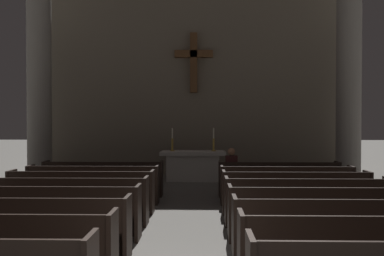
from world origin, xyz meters
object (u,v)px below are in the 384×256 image
Objects in this scene: pew_left_row_4 at (47,212)px; lone_worshipper at (231,171)px; pew_left_row_6 at (81,192)px; pew_right_row_6 at (296,192)px; pew_right_row_2 at (371,251)px; pew_right_row_3 at (343,229)px; altar at (193,165)px; column_left_third at (39,78)px; pew_right_row_5 at (307,202)px; pew_right_row_8 at (279,179)px; pew_right_row_7 at (286,185)px; pew_right_row_4 at (323,213)px; candlestick_left at (172,143)px; pew_left_row_5 at (66,201)px; pew_left_row_7 at (93,184)px; candlestick_right at (214,144)px; column_right_third at (349,77)px; pew_left_row_8 at (103,178)px; pew_left_row_3 at (22,227)px.

lone_worshipper is at bearing 51.37° from pew_left_row_4.
pew_right_row_6 is (4.75, 0.00, 0.00)m from pew_left_row_6.
pew_left_row_4 is at bearing 155.60° from pew_right_row_2.
altar is at bearing 105.80° from pew_right_row_3.
pew_right_row_3 is at bearing -47.02° from column_left_third.
column_left_third reaches higher than pew_right_row_5.
pew_right_row_7 is at bearing -90.00° from pew_right_row_8.
pew_right_row_5 is at bearing 12.78° from pew_left_row_4.
pew_left_row_6 is at bearing 155.60° from pew_right_row_4.
pew_right_row_6 is at bearing -59.23° from candlestick_left.
pew_left_row_7 is (0.00, 2.15, 0.00)m from pew_left_row_5.
candlestick_right is (-1.68, 8.40, 0.79)m from pew_right_row_3.
candlestick_left reaches higher than pew_left_row_7.
candlestick_left reaches higher than pew_left_row_5.
pew_left_row_6 is 5.22m from pew_right_row_4.
candlestick_right is (3.08, 6.24, 0.79)m from pew_left_row_5.
pew_right_row_4 is (4.75, 0.00, 0.00)m from pew_left_row_4.
pew_left_row_4 is 5.57m from lone_worshipper.
pew_right_row_4 is at bearing -90.00° from pew_right_row_7.
candlestick_left and candlestick_right have the same top height.
pew_right_row_7 is (0.00, 4.31, 0.00)m from pew_right_row_3.
pew_right_row_6 is at bearing 90.00° from pew_right_row_3.
pew_right_row_4 is at bearing -67.21° from candlestick_left.
pew_right_row_7 is 5.49m from column_right_third.
pew_right_row_7 is at bearing -41.15° from lone_worshipper.
pew_right_row_4 is at bearing -34.23° from pew_left_row_7.
pew_left_row_6 and pew_right_row_4 have the same top height.
pew_right_row_6 is at bearing 12.78° from pew_left_row_5.
candlestick_right is at bearing 100.03° from pew_right_row_2.
pew_right_row_7 is at bearing 0.00° from pew_left_row_7.
pew_left_row_8 is 1.47× the size of altar.
pew_right_row_2 is at bearing -90.00° from pew_right_row_4.
pew_left_row_6 and pew_right_row_3 have the same top height.
pew_right_row_2 is 2.44× the size of lone_worshipper.
column_right_third reaches higher than pew_left_row_3.
pew_left_row_4 is 4.75m from pew_right_row_4.
pew_right_row_7 is (4.75, 0.00, 0.00)m from pew_left_row_7.
pew_left_row_6 is 5.68m from altar.
pew_left_row_7 is 4.73m from altar.
pew_right_row_7 is (4.75, 3.23, 0.00)m from pew_left_row_4.
pew_left_row_3 is 4.13× the size of candlestick_right.
pew_right_row_7 is (0.00, 1.08, 0.00)m from pew_right_row_6.
pew_right_row_4 is at bearing -73.64° from lone_worshipper.
pew_left_row_5 is 5.22m from pew_right_row_7.
altar is (2.38, 6.24, 0.06)m from pew_left_row_5.
pew_left_row_8 is at bearing 155.60° from pew_right_row_6.
lone_worshipper is at bearing 111.32° from pew_right_row_5.
pew_right_row_3 is (4.75, -2.15, 0.00)m from pew_left_row_5.
pew_left_row_5 is 1.00× the size of pew_right_row_5.
column_right_third is at bearing 26.41° from pew_left_row_7.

